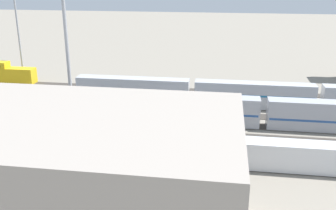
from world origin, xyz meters
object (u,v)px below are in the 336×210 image
object	(u,v)px
light_mast_0	(16,12)
train_on_track_2	(254,95)
train_on_track_7	(219,151)
light_mast_1	(67,46)
train_on_track_0	(13,74)
train_on_track_4	(263,113)
maintenance_shed	(18,177)

from	to	relation	value
light_mast_0	train_on_track_2	bearing A→B (deg)	167.13
train_on_track_7	light_mast_1	xyz separation A→B (m)	(19.48, 2.95, 14.52)
train_on_track_7	train_on_track_0	bearing A→B (deg)	-35.02
train_on_track_7	train_on_track_0	size ratio (longest dim) A/B	9.56
train_on_track_4	maintenance_shed	size ratio (longest dim) A/B	2.27
train_on_track_7	train_on_track_2	size ratio (longest dim) A/B	1.34
train_on_track_0	light_mast_0	bearing A→B (deg)	-114.77
train_on_track_4	light_mast_0	world-z (taller)	light_mast_0
train_on_track_2	train_on_track_4	bearing A→B (deg)	95.76
light_mast_0	train_on_track_4	bearing A→B (deg)	158.03
train_on_track_0	train_on_track_7	bearing A→B (deg)	144.98
train_on_track_7	light_mast_0	size ratio (longest dim) A/B	3.74
light_mast_0	light_mast_1	bearing A→B (deg)	125.91
train_on_track_2	train_on_track_4	distance (m)	10.05
light_mast_0	maintenance_shed	bearing A→B (deg)	118.14
train_on_track_7	light_mast_1	size ratio (longest dim) A/B	3.71
train_on_track_0	light_mast_1	size ratio (longest dim) A/B	0.39
light_mast_1	train_on_track_0	bearing A→B (deg)	-51.24
train_on_track_4	light_mast_1	bearing A→B (deg)	34.10
light_mast_0	maintenance_shed	world-z (taller)	light_mast_0
train_on_track_2	light_mast_0	xyz separation A→B (m)	(54.81, -12.53, 13.82)
train_on_track_2	train_on_track_0	bearing A→B (deg)	-10.13
maintenance_shed	train_on_track_0	bearing A→B (deg)	-59.80
train_on_track_7	light_mast_1	bearing A→B (deg)	8.61
train_on_track_0	light_mast_0	xyz separation A→B (m)	(-1.17, -2.53, 14.29)
train_on_track_2	maintenance_shed	xyz separation A→B (m)	(25.00, 43.22, 3.93)
train_on_track_4	maintenance_shed	xyz separation A→B (m)	(26.01, 33.22, 3.96)
train_on_track_2	train_on_track_4	world-z (taller)	same
train_on_track_4	train_on_track_2	bearing A→B (deg)	-84.24
light_mast_0	maintenance_shed	xyz separation A→B (m)	(-29.81, 55.74, -9.89)
train_on_track_2	train_on_track_0	distance (m)	56.87
train_on_track_2	light_mast_1	xyz separation A→B (m)	(25.51, 27.95, 13.91)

